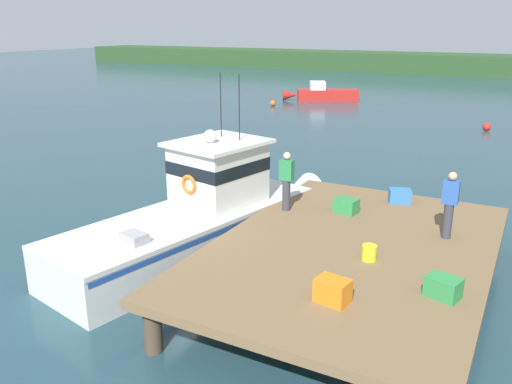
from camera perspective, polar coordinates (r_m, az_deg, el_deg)
ground_plane at (r=14.99m, az=-7.67°, el=-6.46°), size 200.00×200.00×0.00m
dock at (r=12.55m, az=10.35°, el=-6.19°), size 6.00×9.00×1.20m
main_fishing_boat at (r=14.83m, az=-5.66°, el=-2.45°), size 4.16×9.96×4.80m
crate_single_by_cleat at (r=9.95m, az=8.24°, el=-10.46°), size 0.66×0.53×0.45m
crate_single_far at (r=15.66m, az=15.22°, el=-0.41°), size 0.72×0.63×0.39m
crate_stack_near_edge at (r=10.62m, az=19.49°, el=-9.64°), size 0.70×0.59×0.39m
crate_stack_mid_dock at (r=14.50m, az=9.66°, el=-1.47°), size 0.66×0.53×0.39m
bait_bucket at (r=11.76m, az=12.09°, el=-6.40°), size 0.32×0.32×0.34m
deckhand_by_the_boat at (r=14.33m, az=3.31°, el=1.30°), size 0.36×0.22×1.63m
deckhand_further_back at (r=13.22m, az=20.11°, el=-1.19°), size 0.36×0.22×1.63m
moored_boat_mid_harbor at (r=44.92m, az=7.15°, el=10.43°), size 6.05×3.94×1.57m
mooring_buoy_outer at (r=28.63m, az=-6.33°, el=5.65°), size 0.37×0.37×0.37m
mooring_buoy_inshore at (r=41.56m, az=1.83°, el=9.53°), size 0.44×0.44×0.44m
mooring_buoy_channel_marker at (r=34.58m, az=23.58°, el=6.45°), size 0.47×0.47×0.47m
far_shoreline at (r=73.62m, az=22.36°, el=12.57°), size 120.00×8.00×2.40m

